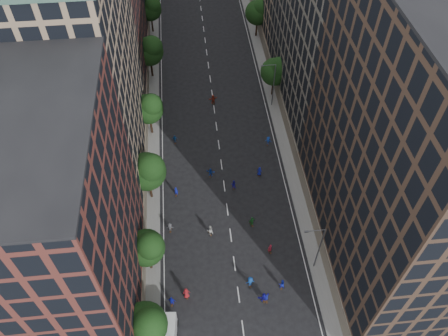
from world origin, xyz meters
name	(u,v)px	position (x,y,z in m)	size (l,w,h in m)	color
ground	(217,128)	(0.00, 40.00, 0.00)	(240.00, 240.00, 0.00)	black
sidewalk_left	(148,104)	(-12.00, 47.50, 0.07)	(4.00, 105.00, 0.15)	slate
sidewalk_right	(277,96)	(12.00, 47.50, 0.07)	(4.00, 105.00, 0.15)	slate
bldg_left_a	(57,231)	(-19.00, 11.00, 15.00)	(14.00, 22.00, 30.00)	#5C2A23
bldg_left_b	(79,73)	(-19.00, 35.00, 17.00)	(14.00, 26.00, 34.00)	#997F64
bldg_left_c	(98,7)	(-19.00, 58.00, 14.00)	(14.00, 20.00, 28.00)	#5C2A23
bldg_right_a	(408,155)	(19.00, 15.00, 18.00)	(14.00, 30.00, 36.00)	#433024
bldg_right_b	(335,25)	(19.00, 44.00, 16.50)	(14.00, 28.00, 33.00)	#5D574C
tree_left_0	(146,325)	(-11.01, 3.85, 5.96)	(5.20, 5.20, 8.83)	black
tree_left_1	(147,247)	(-11.02, 13.86, 5.55)	(4.80, 4.80, 8.21)	black
tree_left_2	(148,171)	(-10.99, 25.83, 6.36)	(5.60, 5.60, 9.45)	black
tree_left_3	(149,108)	(-11.02, 39.85, 5.82)	(5.00, 5.00, 8.58)	black
tree_left_4	(150,50)	(-11.00, 55.84, 6.10)	(5.40, 5.40, 9.08)	black
tree_left_5	(151,8)	(-11.02, 71.86, 5.68)	(4.80, 4.80, 8.33)	black
tree_right_a	(276,71)	(11.38, 47.85, 5.63)	(5.00, 5.00, 8.39)	black
tree_right_b	(259,11)	(11.39, 67.85, 5.96)	(5.20, 5.20, 8.83)	black
streetlamp_near	(318,246)	(10.37, 12.00, 5.17)	(2.64, 0.22, 9.06)	#595B60
streetlamp_far	(273,83)	(10.37, 45.00, 5.17)	(2.64, 0.22, 9.06)	#595B60
skater_1	(266,298)	(3.39, 7.87, 0.76)	(0.56, 0.36, 1.52)	navy
skater_2	(282,284)	(5.65, 9.48, 0.86)	(0.84, 0.65, 1.72)	#1522AF
skater_3	(250,282)	(1.65, 10.18, 0.90)	(1.16, 0.67, 1.80)	#123E94
skater_4	(172,301)	(-8.50, 8.61, 0.86)	(1.01, 0.42, 1.72)	#171FBD
skater_5	(264,297)	(3.06, 7.92, 0.86)	(1.59, 0.51, 1.71)	#1814A5
skater_6	(186,293)	(-6.65, 9.42, 0.97)	(0.95, 0.62, 1.93)	maroon
skater_7	(270,248)	(5.04, 14.80, 0.86)	(0.62, 0.41, 1.71)	maroon
skater_8	(210,230)	(-2.89, 18.52, 0.93)	(0.90, 0.70, 1.85)	silver
skater_9	(170,227)	(-8.50, 19.65, 0.81)	(1.05, 0.60, 1.63)	#434449
skater_10	(252,221)	(3.22, 19.40, 0.94)	(1.10, 0.46, 1.87)	#1E6727
skater_11	(211,173)	(-1.94, 29.31, 0.76)	(1.41, 0.45, 1.52)	#1642BA
skater_12	(259,171)	(5.75, 28.69, 0.83)	(0.81, 0.53, 1.66)	#131B9F
skater_13	(176,191)	(-7.46, 26.05, 0.84)	(0.61, 0.40, 1.68)	#131C9B
skater_14	(233,184)	(1.38, 26.53, 0.78)	(0.76, 0.59, 1.57)	#1A15AA
skater_15	(268,141)	(8.27, 35.27, 0.80)	(1.03, 0.59, 1.60)	#143BAA
skater_16	(175,139)	(-7.33, 37.23, 0.78)	(0.92, 0.38, 1.56)	#144CA2
skater_17	(213,99)	(-0.02, 46.71, 0.89)	(1.65, 0.52, 1.78)	maroon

